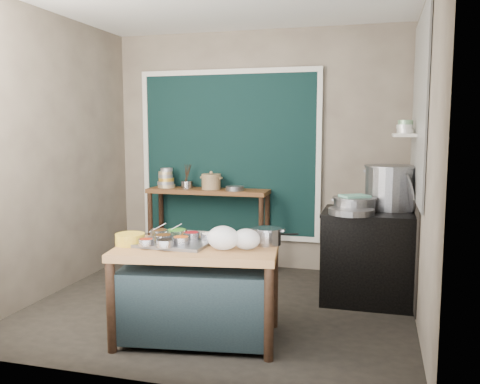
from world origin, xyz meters
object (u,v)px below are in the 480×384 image
(prep_table, at_px, (197,293))
(saucepan, at_px, (267,236))
(stock_pot, at_px, (392,187))
(utensil_cup, at_px, (187,184))
(yellow_basin, at_px, (130,239))
(condiment_tray, at_px, (174,243))
(stove_block, at_px, (371,258))
(steamer, at_px, (355,204))
(ceramic_crock, at_px, (211,183))
(back_counter, at_px, (209,228))

(prep_table, distance_m, saucepan, 0.71)
(prep_table, height_order, stock_pot, stock_pot)
(saucepan, height_order, utensil_cup, utensil_cup)
(saucepan, distance_m, stock_pot, 1.62)
(yellow_basin, relative_size, saucepan, 0.97)
(condiment_tray, xyz_separation_m, utensil_cup, (-0.67, 2.04, 0.23))
(saucepan, bearing_deg, stove_block, 34.41)
(steamer, bearing_deg, saucepan, -121.10)
(stove_block, relative_size, condiment_tray, 1.59)
(prep_table, relative_size, ceramic_crock, 5.20)
(condiment_tray, bearing_deg, ceramic_crock, 100.10)
(ceramic_crock, bearing_deg, steamer, -24.15)
(prep_table, xyz_separation_m, utensil_cup, (-0.87, 2.05, 0.62))
(prep_table, relative_size, yellow_basin, 5.40)
(back_counter, xyz_separation_m, steamer, (1.74, -0.78, 0.47))
(condiment_tray, height_order, ceramic_crock, ceramic_crock)
(condiment_tray, bearing_deg, back_counter, 101.24)
(utensil_cup, xyz_separation_m, ceramic_crock, (0.32, -0.04, 0.04))
(condiment_tray, relative_size, saucepan, 2.36)
(ceramic_crock, distance_m, stock_pot, 2.10)
(stove_block, bearing_deg, yellow_basin, -142.89)
(saucepan, xyz_separation_m, ceramic_crock, (-1.07, 1.79, 0.22))
(back_counter, distance_m, steamer, 1.96)
(saucepan, distance_m, ceramic_crock, 2.10)
(stock_pot, bearing_deg, ceramic_crock, 165.69)
(stove_block, relative_size, steamer, 2.14)
(yellow_basin, distance_m, saucepan, 1.08)
(utensil_cup, bearing_deg, steamer, -21.64)
(back_counter, height_order, stock_pot, stock_pot)
(ceramic_crock, bearing_deg, back_counter, 156.66)
(stove_block, relative_size, yellow_basin, 3.88)
(prep_table, xyz_separation_m, stock_pot, (1.48, 1.49, 0.72))
(stove_block, xyz_separation_m, stock_pot, (0.18, 0.19, 0.67))
(stove_block, bearing_deg, ceramic_crock, 159.04)
(prep_table, relative_size, back_counter, 0.86)
(yellow_basin, distance_m, ceramic_crock, 2.11)
(ceramic_crock, relative_size, stock_pot, 0.44)
(saucepan, xyz_separation_m, stock_pot, (0.96, 1.28, 0.28))
(yellow_basin, relative_size, stock_pot, 0.42)
(condiment_tray, bearing_deg, stock_pot, 41.56)
(back_counter, relative_size, saucepan, 6.04)
(steamer, bearing_deg, condiment_tray, -137.03)
(utensil_cup, bearing_deg, back_counter, -3.96)
(back_counter, height_order, stove_block, back_counter)
(back_counter, distance_m, yellow_basin, 2.14)
(condiment_tray, bearing_deg, yellow_basin, -164.38)
(condiment_tray, bearing_deg, saucepan, 16.27)
(prep_table, bearing_deg, steamer, 39.43)
(condiment_tray, distance_m, saucepan, 0.74)
(back_counter, relative_size, utensil_cup, 9.79)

